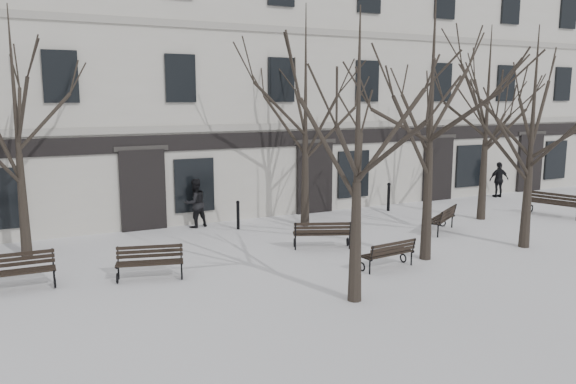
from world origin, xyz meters
TOP-DOWN VIEW (x-y plane):
  - ground at (0.00, 0.00)m, footprint 100.00×100.00m
  - building at (0.00, 12.96)m, footprint 40.40×10.20m
  - tree_1 at (-0.59, -1.48)m, footprint 4.69×4.69m
  - tree_2 at (3.18, 0.52)m, footprint 5.50×5.50m
  - tree_3 at (6.89, 0.18)m, footprint 4.82×4.82m
  - tree_4 at (-7.42, 6.11)m, footprint 5.14×5.14m
  - tree_5 at (2.05, 6.01)m, footprint 5.60×5.60m
  - tree_6 at (8.78, 3.92)m, footprint 5.18×5.18m
  - bench_0 at (-4.55, 2.26)m, footprint 1.81×1.03m
  - bench_1 at (1.00, 2.86)m, footprint 1.89×1.29m
  - bench_2 at (1.61, 0.20)m, footprint 1.69×0.77m
  - bench_3 at (-7.72, 2.85)m, footprint 1.83×0.71m
  - bench_4 at (5.92, 2.92)m, footprint 1.85×1.49m
  - bench_5 at (11.73, 3.01)m, footprint 1.33×2.11m
  - bollard_a at (-0.42, 6.52)m, footprint 0.14×0.14m
  - bollard_b at (6.48, 6.85)m, footprint 0.15×0.15m
  - pedestrian_b at (-1.72, 7.51)m, footprint 1.02×0.88m
  - pedestrian_c at (13.17, 7.22)m, footprint 1.06×0.62m

SIDE VIEW (x-z plane):
  - ground at x=0.00m, z-range 0.00..0.00m
  - pedestrian_b at x=-1.72m, z-range -0.90..0.90m
  - pedestrian_c at x=13.17m, z-range -0.85..0.85m
  - bench_2 at x=1.61m, z-range 0.04..0.86m
  - bench_0 at x=-4.55m, z-range 0.04..0.90m
  - bench_4 at x=5.92m, z-range 0.04..0.95m
  - bench_1 at x=1.00m, z-range 0.04..0.95m
  - bench_3 at x=-7.72m, z-range 0.04..0.95m
  - bench_5 at x=11.73m, z-range 0.04..1.06m
  - bollard_a at x=-0.42m, z-range 0.04..1.09m
  - bollard_b at x=6.48m, z-range 0.04..1.25m
  - tree_1 at x=-0.59m, z-range 0.84..7.54m
  - tree_3 at x=6.89m, z-range 0.86..7.75m
  - tree_4 at x=-7.42m, z-range 0.92..8.27m
  - tree_6 at x=8.78m, z-range 0.92..8.32m
  - tree_2 at x=3.18m, z-range 0.98..8.84m
  - tree_5 at x=2.05m, z-range 1.00..9.01m
  - building at x=0.00m, z-range -0.18..11.22m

